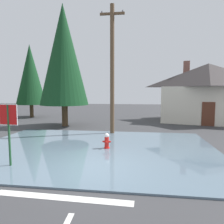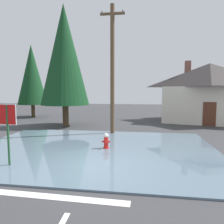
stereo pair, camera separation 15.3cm
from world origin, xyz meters
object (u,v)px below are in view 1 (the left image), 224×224
(stop_sign_near, at_px, (9,122))
(pine_tree_short_left, at_px, (30,75))
(utility_pole, at_px, (112,68))
(house, at_px, (207,92))
(pine_tree_mid_left, at_px, (64,55))
(fire_hydrant, at_px, (107,141))

(stop_sign_near, relative_size, pine_tree_short_left, 0.30)
(pine_tree_short_left, bearing_deg, utility_pole, -38.15)
(house, xyz_separation_m, pine_tree_mid_left, (-12.42, -4.06, 2.96))
(house, distance_m, pine_tree_short_left, 18.41)
(utility_pole, height_order, house, utility_pole)
(stop_sign_near, distance_m, pine_tree_short_left, 16.60)
(stop_sign_near, xyz_separation_m, pine_tree_short_left, (-7.18, 14.67, 2.98))
(pine_tree_mid_left, xyz_separation_m, pine_tree_short_left, (-5.85, 5.29, -1.10))
(fire_hydrant, relative_size, utility_pole, 0.10)
(utility_pole, bearing_deg, stop_sign_near, -114.25)
(house, height_order, pine_tree_mid_left, pine_tree_mid_left)
(stop_sign_near, bearing_deg, fire_hydrant, 41.54)
(utility_pole, bearing_deg, pine_tree_short_left, 141.85)
(utility_pole, xyz_separation_m, pine_tree_short_left, (-10.18, 8.00, 0.31))
(house, bearing_deg, utility_pole, -140.08)
(utility_pole, bearing_deg, pine_tree_mid_left, 148.01)
(utility_pole, xyz_separation_m, pine_tree_mid_left, (-4.33, 2.71, 1.40))
(fire_hydrant, bearing_deg, pine_tree_short_left, 131.42)
(utility_pole, bearing_deg, fire_hydrant, -86.52)
(stop_sign_near, relative_size, pine_tree_mid_left, 0.24)
(stop_sign_near, xyz_separation_m, fire_hydrant, (3.24, 2.87, -1.32))
(fire_hydrant, bearing_deg, pine_tree_mid_left, 125.02)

